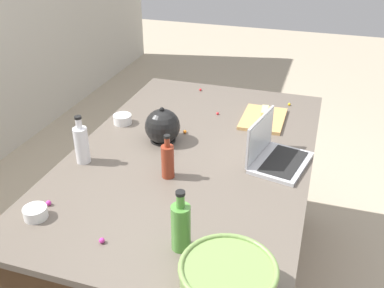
# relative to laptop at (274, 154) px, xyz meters

# --- Properties ---
(ground_plane) EXTENTS (12.00, 12.00, 0.00)m
(ground_plane) POSITION_rel_laptop_xyz_m (-0.03, 0.39, -0.95)
(ground_plane) COLOR #B7A88E
(island_counter) EXTENTS (1.80, 1.14, 0.90)m
(island_counter) POSITION_rel_laptop_xyz_m (-0.03, 0.39, -0.50)
(island_counter) COLOR #4C331E
(island_counter) RESTS_ON ground
(laptop) EXTENTS (0.35, 0.29, 0.22)m
(laptop) POSITION_rel_laptop_xyz_m (0.00, 0.00, 0.00)
(laptop) COLOR #B7B7BC
(laptop) RESTS_ON island_counter
(mixing_bowl_large) EXTENTS (0.30, 0.30, 0.13)m
(mixing_bowl_large) POSITION_rel_laptop_xyz_m (-0.84, 0.02, 0.02)
(mixing_bowl_large) COLOR #72934C
(mixing_bowl_large) RESTS_ON island_counter
(bottle_soy) EXTENTS (0.06, 0.06, 0.21)m
(bottle_soy) POSITION_rel_laptop_xyz_m (-0.26, 0.43, 0.04)
(bottle_soy) COLOR maroon
(bottle_soy) RESTS_ON island_counter
(bottle_vinegar) EXTENTS (0.07, 0.07, 0.24)m
(bottle_vinegar) POSITION_rel_laptop_xyz_m (-0.26, 0.85, 0.05)
(bottle_vinegar) COLOR white
(bottle_vinegar) RESTS_ON island_counter
(bottle_olive) EXTENTS (0.07, 0.07, 0.24)m
(bottle_olive) POSITION_rel_laptop_xyz_m (-0.68, 0.23, 0.05)
(bottle_olive) COLOR #4C8C38
(bottle_olive) RESTS_ON island_counter
(kettle) EXTENTS (0.21, 0.18, 0.20)m
(kettle) POSITION_rel_laptop_xyz_m (0.04, 0.57, 0.03)
(kettle) COLOR black
(kettle) RESTS_ON island_counter
(cutting_board) EXTENTS (0.32, 0.23, 0.02)m
(cutting_board) POSITION_rel_laptop_xyz_m (0.43, 0.12, -0.04)
(cutting_board) COLOR tan
(cutting_board) RESTS_ON island_counter
(butter_stick_left) EXTENTS (0.11, 0.05, 0.04)m
(butter_stick_left) POSITION_rel_laptop_xyz_m (0.47, 0.12, -0.01)
(butter_stick_left) COLOR #F4E58C
(butter_stick_left) RESTS_ON cutting_board
(ramekin_small) EXTENTS (0.09, 0.09, 0.05)m
(ramekin_small) POSITION_rel_laptop_xyz_m (-0.69, 0.82, -0.02)
(ramekin_small) COLOR white
(ramekin_small) RESTS_ON island_counter
(ramekin_medium) EXTENTS (0.10, 0.10, 0.05)m
(ramekin_medium) POSITION_rel_laptop_xyz_m (0.16, 0.85, -0.02)
(ramekin_medium) COLOR white
(ramekin_medium) RESTS_ON island_counter
(candy_0) EXTENTS (0.02, 0.02, 0.02)m
(candy_0) POSITION_rel_laptop_xyz_m (0.15, 0.49, -0.04)
(candy_0) COLOR orange
(candy_0) RESTS_ON island_counter
(candy_1) EXTENTS (0.02, 0.02, 0.02)m
(candy_1) POSITION_rel_laptop_xyz_m (-0.74, 0.51, -0.04)
(candy_1) COLOR #CC3399
(candy_1) RESTS_ON island_counter
(candy_2) EXTENTS (0.02, 0.02, 0.02)m
(candy_2) POSITION_rel_laptop_xyz_m (0.74, 0.58, -0.04)
(candy_2) COLOR red
(candy_2) RESTS_ON island_counter
(candy_3) EXTENTS (0.02, 0.02, 0.02)m
(candy_3) POSITION_rel_laptop_xyz_m (-0.61, 0.82, -0.04)
(candy_3) COLOR #CC3399
(candy_3) RESTS_ON island_counter
(candy_4) EXTENTS (0.02, 0.02, 0.02)m
(candy_4) POSITION_rel_laptop_xyz_m (0.43, 0.38, -0.04)
(candy_4) COLOR red
(candy_4) RESTS_ON island_counter
(candy_5) EXTENTS (0.02, 0.02, 0.02)m
(candy_5) POSITION_rel_laptop_xyz_m (0.68, 0.01, -0.04)
(candy_5) COLOR yellow
(candy_5) RESTS_ON island_counter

